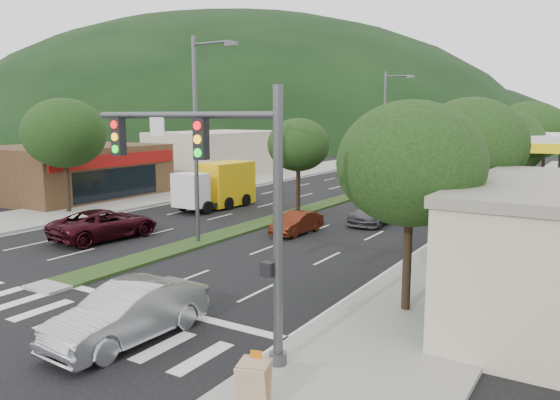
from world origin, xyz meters
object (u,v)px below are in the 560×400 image
Objects in this scene: tree_r_d at (529,131)px; a_frame_sign at (254,382)px; car_queue_d at (425,191)px; tree_r_b at (471,145)px; streetlight_mid at (386,124)px; tree_med_near at (298,145)px; sedan_silver at (128,313)px; suv_maroon at (105,224)px; car_queue_a at (398,200)px; tree_r_a at (411,164)px; tree_med_far at (423,128)px; car_queue_b at (375,211)px; motorhome at (495,166)px; tree_r_e at (545,132)px; tree_l_a at (64,133)px; streetlight_near at (199,130)px; box_truck at (219,187)px; car_queue_c at (297,223)px; tree_r_c at (504,144)px; traffic_signal at (224,182)px.

a_frame_sign is (-0.68, -33.61, -4.39)m from tree_r_d.
tree_r_b is at bearing -71.20° from car_queue_d.
streetlight_mid reaches higher than a_frame_sign.
a_frame_sign is at bearing -62.36° from tree_med_near.
suv_maroon is (-10.77, 8.44, -0.03)m from sedan_silver.
tree_r_b reaches higher than car_queue_a.
tree_r_a is 0.96× the size of tree_med_far.
car_queue_b is at bearing 115.65° from tree_r_a.
motorhome is (2.87, 10.89, 1.18)m from car_queue_d.
tree_r_e is 38.73m from tree_l_a.
tree_r_e is 1.32× the size of car_queue_d.
motorhome is at bearing 71.14° from car_queue_d.
streetlight_near is at bearing -161.27° from tree_r_b.
box_truck is (-11.21, -0.53, 0.76)m from car_queue_b.
tree_med_far reaches higher than suv_maroon.
tree_med_near is 1.68× the size of car_queue_c.
streetlight_near is at bearing -153.11° from suv_maroon.
tree_med_near is at bearing 122.93° from car_queue_c.
tree_l_a reaches higher than tree_med_near.
tree_med_near is at bearing 109.37° from sedan_silver.
sedan_silver is (-5.92, -6.19, -4.01)m from tree_r_a.
tree_med_near is at bearing 153.43° from tree_r_b.
tree_r_a reaches higher than tree_r_c.
tree_r_b reaches higher than car_queue_b.
tree_r_b is 26.82m from motorhome.
suv_maroon is at bearing -97.08° from tree_med_far.
suv_maroon is at bearing -125.09° from tree_r_d.
tree_r_c is 18.25m from box_truck.
motorhome is at bearing 67.77° from tree_med_near.
streetlight_near is at bearing -102.75° from motorhome.
tree_l_a is (-21.53, 11.54, 0.54)m from traffic_signal.
streetlight_mid is 12.59m from car_queue_a.
tree_r_a is 1.04× the size of box_truck.
streetlight_near is at bearing -120.51° from car_queue_b.
streetlight_mid reaches higher than sedan_silver.
car_queue_a is at bearing 110.34° from tree_r_a.
streetlight_near reaches higher than sedan_silver.
tree_med_near reaches higher than sedan_silver.
tree_r_d is at bearing 66.74° from car_queue_c.
tree_r_b is 1.07× the size of tree_r_c.
tree_med_far is 1.65× the size of car_queue_a.
a_frame_sign is at bearing -83.43° from car_queue_d.
box_truck is (-1.00, 10.72, 0.68)m from suv_maroon.
traffic_signal is 24.65m from car_queue_a.
car_queue_d is at bearing -102.55° from motorhome.
tree_r_e is 5.02m from motorhome.
tree_r_c is (0.00, 16.00, -0.07)m from tree_r_a.
tree_r_b is 18.72m from box_truck.
tree_r_e is at bearing 61.39° from tree_med_near.
streetlight_mid is 1.79× the size of suv_maroon.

